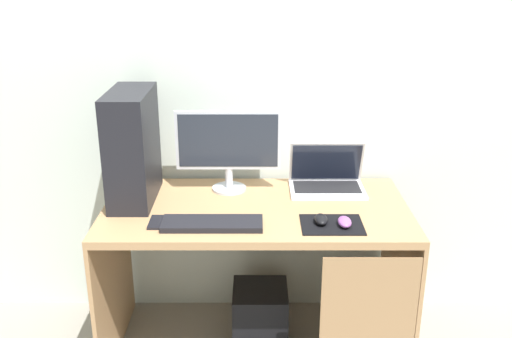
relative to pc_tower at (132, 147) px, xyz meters
name	(u,v)px	position (x,y,z in m)	size (l,w,h in m)	color
wall_back	(256,69)	(0.56, 0.30, 0.30)	(4.00, 0.05, 2.60)	beige
desk	(259,238)	(0.57, -0.10, -0.41)	(1.37, 0.70, 0.75)	#A37A51
pc_tower	(132,147)	(0.00, 0.00, 0.00)	(0.18, 0.41, 0.51)	black
monitor	(228,147)	(0.43, 0.11, -0.03)	(0.49, 0.16, 0.39)	#B7BCC6
laptop	(327,180)	(0.90, 0.12, -0.21)	(0.36, 0.24, 0.23)	silver
keyboard	(212,224)	(0.37, -0.29, -0.24)	(0.42, 0.14, 0.02)	black
mousepad	(332,225)	(0.87, -0.28, -0.25)	(0.26, 0.20, 0.01)	black
mouse_left	(321,219)	(0.83, -0.27, -0.23)	(0.06, 0.10, 0.03)	black
mouse_right	(345,222)	(0.92, -0.30, -0.23)	(0.06, 0.10, 0.03)	#8C4C99
cell_phone	(158,222)	(0.14, -0.26, -0.25)	(0.07, 0.13, 0.01)	black
subwoofer	(260,313)	(0.58, -0.01, -0.87)	(0.27, 0.27, 0.27)	black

